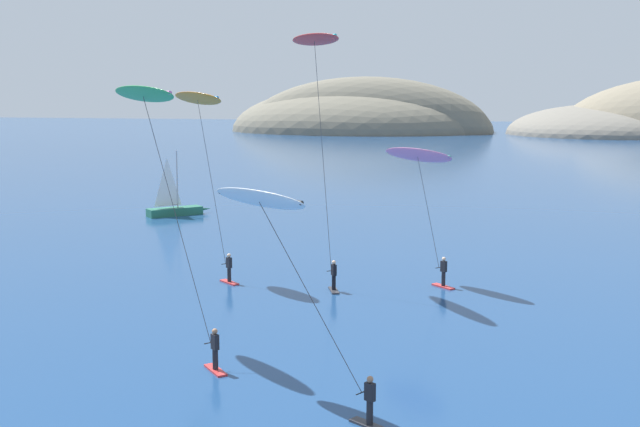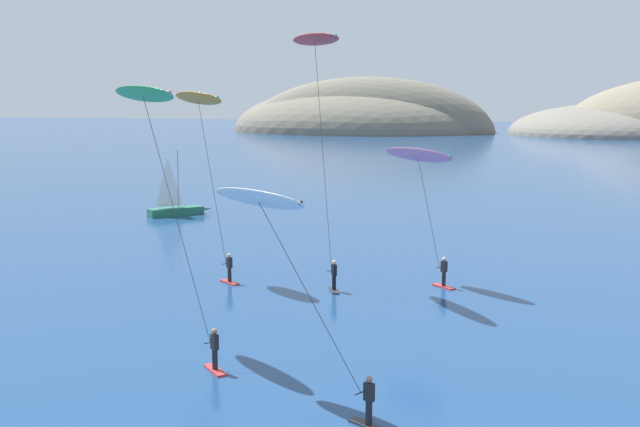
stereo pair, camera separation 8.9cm
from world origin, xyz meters
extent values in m
ellipsoid|color=#6B6656|center=(-42.16, 214.35, 0.00)|extent=(73.05, 54.98, 25.54)
ellipsoid|color=slate|center=(21.29, 211.91, 0.00)|extent=(47.90, 52.54, 15.40)
ellipsoid|color=#6B6656|center=(-39.39, 205.74, 0.00)|extent=(67.33, 24.27, 29.80)
cube|color=#23664C|center=(-29.88, 57.98, 0.35)|extent=(4.37, 4.40, 0.70)
cone|color=#23664C|center=(-28.19, 59.69, 0.35)|extent=(1.99, 2.00, 0.67)
cylinder|color=#B2B2B7|center=(-29.67, 58.20, 3.20)|extent=(0.12, 0.12, 5.00)
pyramid|color=white|center=(-30.30, 57.56, 3.03)|extent=(1.32, 1.34, 4.25)
cylinder|color=#A5A5AD|center=(-30.30, 57.56, 0.95)|extent=(1.32, 1.34, 0.08)
cube|color=#2D2D33|center=(-10.45, 34.71, 0.04)|extent=(0.91, 1.54, 0.08)
cylinder|color=black|center=(-10.45, 34.71, 0.48)|extent=(0.22, 0.22, 0.80)
cube|color=black|center=(-10.45, 34.71, 1.18)|extent=(0.36, 0.39, 0.60)
sphere|color=beige|center=(-10.45, 34.71, 1.60)|extent=(0.22, 0.22, 0.22)
cylinder|color=black|center=(-10.66, 34.99, 1.06)|extent=(0.47, 0.36, 0.04)
ellipsoid|color=red|center=(-12.06, 36.92, 13.59)|extent=(4.59, 5.64, 0.71)
cylinder|color=#23D6DB|center=(-12.06, 36.92, 13.64)|extent=(3.53, 4.75, 0.16)
cylinder|color=#333338|center=(-11.36, 35.95, 7.28)|extent=(1.44, 1.96, 12.44)
cube|color=red|center=(-16.63, 35.17, 0.04)|extent=(1.42, 1.26, 0.08)
cylinder|color=black|center=(-16.63, 35.17, 0.48)|extent=(0.22, 0.22, 0.80)
cube|color=black|center=(-16.63, 35.17, 1.18)|extent=(0.39, 0.36, 0.60)
sphere|color=beige|center=(-16.63, 35.17, 1.60)|extent=(0.22, 0.22, 0.22)
cylinder|color=black|center=(-16.91, 35.38, 1.06)|extent=(0.36, 0.46, 0.04)
ellipsoid|color=orange|center=(-19.03, 36.96, 10.37)|extent=(4.49, 3.88, 0.93)
cylinder|color=#0F7FE5|center=(-19.03, 36.96, 10.42)|extent=(3.52, 2.69, 0.16)
cylinder|color=#333338|center=(-17.97, 36.17, 5.67)|extent=(2.15, 1.62, 9.22)
cube|color=#2D2D33|center=(-5.49, 17.50, 0.04)|extent=(1.48, 1.15, 0.08)
cylinder|color=black|center=(-5.49, 17.50, 0.48)|extent=(0.22, 0.22, 0.80)
cube|color=black|center=(-5.49, 17.50, 1.18)|extent=(0.39, 0.35, 0.60)
sphere|color=#9E7051|center=(-5.49, 17.50, 1.60)|extent=(0.22, 0.22, 0.22)
cylinder|color=black|center=(-5.79, 17.68, 1.06)|extent=(0.32, 0.49, 0.04)
ellipsoid|color=white|center=(-10.06, 20.29, 6.96)|extent=(4.56, 3.35, 0.90)
cylinder|color=black|center=(-10.06, 20.29, 7.01)|extent=(3.89, 2.47, 0.16)
cylinder|color=#333338|center=(-7.93, 18.99, 3.96)|extent=(4.30, 2.64, 5.82)
cube|color=red|center=(-4.72, 36.98, 0.04)|extent=(1.38, 1.31, 0.08)
cylinder|color=black|center=(-4.72, 36.98, 0.48)|extent=(0.22, 0.22, 0.80)
cube|color=black|center=(-4.72, 36.98, 1.18)|extent=(0.39, 0.37, 0.60)
sphere|color=beige|center=(-4.72, 36.98, 1.60)|extent=(0.22, 0.22, 0.22)
cylinder|color=black|center=(-5.00, 37.19, 1.06)|extent=(0.37, 0.46, 0.04)
ellipsoid|color=pink|center=(-6.42, 38.30, 7.23)|extent=(4.77, 4.10, 1.00)
cylinder|color=#14895B|center=(-6.42, 38.30, 7.28)|extent=(3.90, 3.07, 0.16)
cylinder|color=#333338|center=(-5.71, 37.74, 4.09)|extent=(1.46, 1.14, 6.08)
cube|color=red|center=(-12.22, 21.27, 0.04)|extent=(1.31, 1.38, 0.08)
cylinder|color=black|center=(-12.22, 21.27, 0.48)|extent=(0.22, 0.22, 0.80)
cube|color=black|center=(-12.22, 21.27, 1.18)|extent=(0.39, 0.37, 0.60)
sphere|color=#9E7051|center=(-12.22, 21.27, 1.60)|extent=(0.22, 0.22, 0.22)
cylinder|color=black|center=(-12.48, 21.50, 1.06)|extent=(0.38, 0.45, 0.04)
ellipsoid|color=green|center=(-16.70, 25.03, 10.65)|extent=(4.91, 4.38, 0.86)
cylinder|color=#D660B7|center=(-16.70, 25.03, 10.70)|extent=(4.06, 3.45, 0.16)
cylinder|color=#333338|center=(-14.59, 23.27, 5.80)|extent=(4.24, 3.57, 9.50)
camera|label=1|loc=(-1.38, -6.82, 10.72)|focal=45.00mm
camera|label=2|loc=(-1.30, -6.80, 10.72)|focal=45.00mm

